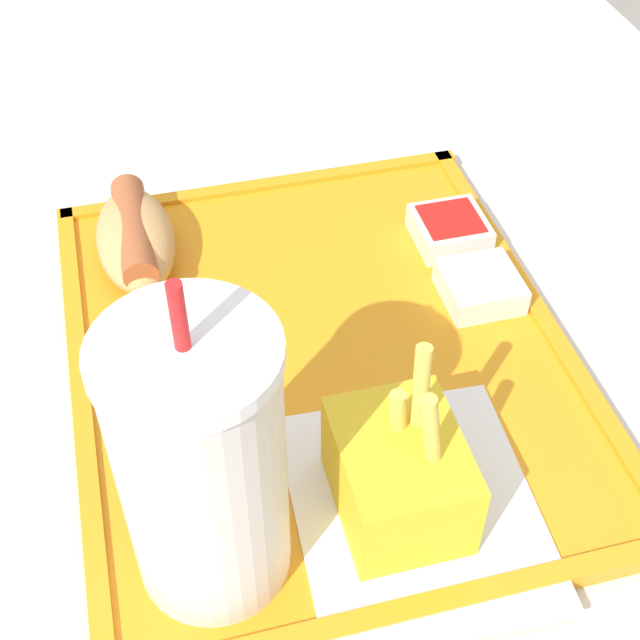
# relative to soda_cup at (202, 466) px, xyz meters

# --- Properties ---
(dining_table) EXTENTS (1.26, 0.88, 0.71)m
(dining_table) POSITION_rel_soda_cup_xyz_m (0.15, -0.10, -0.45)
(dining_table) COLOR beige
(dining_table) RESTS_ON ground_plane
(food_tray) EXTENTS (0.39, 0.32, 0.01)m
(food_tray) POSITION_rel_soda_cup_xyz_m (0.13, -0.09, -0.09)
(food_tray) COLOR orange
(food_tray) RESTS_ON dining_table
(paper_napkin) EXTENTS (0.17, 0.14, 0.00)m
(paper_napkin) POSITION_rel_soda_cup_xyz_m (0.00, -0.11, -0.08)
(paper_napkin) COLOR white
(paper_napkin) RESTS_ON food_tray
(soda_cup) EXTENTS (0.08, 0.08, 0.20)m
(soda_cup) POSITION_rel_soda_cup_xyz_m (0.00, 0.00, 0.00)
(soda_cup) COLOR silver
(soda_cup) RESTS_ON food_tray
(hot_dog_far) EXTENTS (0.11, 0.06, 0.04)m
(hot_dog_far) POSITION_rel_soda_cup_xyz_m (0.26, 0.01, -0.06)
(hot_dog_far) COLOR tan
(hot_dog_far) RESTS_ON food_tray
(fries_carton) EXTENTS (0.08, 0.07, 0.11)m
(fries_carton) POSITION_rel_soda_cup_xyz_m (0.01, -0.10, -0.05)
(fries_carton) COLOR gold
(fries_carton) RESTS_ON food_tray
(sauce_cup_mayo) EXTENTS (0.05, 0.05, 0.02)m
(sauce_cup_mayo) POSITION_rel_soda_cup_xyz_m (0.16, -0.22, -0.07)
(sauce_cup_mayo) COLOR silver
(sauce_cup_mayo) RESTS_ON food_tray
(sauce_cup_ketchup) EXTENTS (0.05, 0.05, 0.02)m
(sauce_cup_ketchup) POSITION_rel_soda_cup_xyz_m (0.22, -0.22, -0.07)
(sauce_cup_ketchup) COLOR silver
(sauce_cup_ketchup) RESTS_ON food_tray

